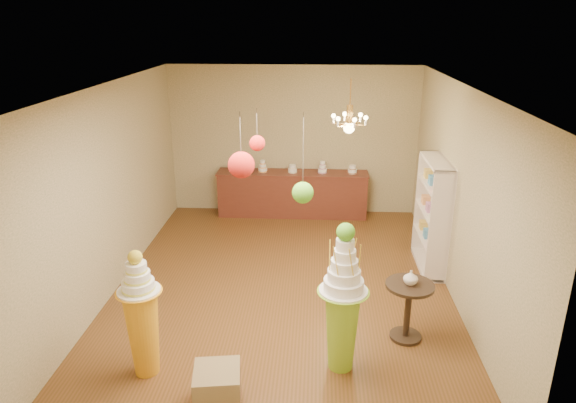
# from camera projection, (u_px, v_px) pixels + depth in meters

# --- Properties ---
(floor) EXTENTS (6.50, 6.50, 0.00)m
(floor) POSITION_uv_depth(u_px,v_px,m) (283.00, 285.00, 7.84)
(floor) COLOR brown
(floor) RESTS_ON ground
(ceiling) EXTENTS (6.50, 6.50, 0.00)m
(ceiling) POSITION_uv_depth(u_px,v_px,m) (282.00, 86.00, 6.82)
(ceiling) COLOR silver
(ceiling) RESTS_ON ground
(wall_back) EXTENTS (5.00, 0.04, 3.00)m
(wall_back) POSITION_uv_depth(u_px,v_px,m) (293.00, 141.00, 10.38)
(wall_back) COLOR tan
(wall_back) RESTS_ON ground
(wall_front) EXTENTS (5.00, 0.04, 3.00)m
(wall_front) POSITION_uv_depth(u_px,v_px,m) (256.00, 319.00, 4.28)
(wall_front) COLOR tan
(wall_front) RESTS_ON ground
(wall_left) EXTENTS (0.04, 6.50, 3.00)m
(wall_left) POSITION_uv_depth(u_px,v_px,m) (111.00, 190.00, 7.47)
(wall_left) COLOR tan
(wall_left) RESTS_ON ground
(wall_right) EXTENTS (0.04, 6.50, 3.00)m
(wall_right) POSITION_uv_depth(u_px,v_px,m) (460.00, 196.00, 7.19)
(wall_right) COLOR tan
(wall_right) RESTS_ON ground
(pedestal_green) EXTENTS (0.60, 0.60, 1.82)m
(pedestal_green) POSITION_uv_depth(u_px,v_px,m) (342.00, 311.00, 5.78)
(pedestal_green) COLOR #8DC22A
(pedestal_green) RESTS_ON floor
(pedestal_orange) EXTENTS (0.53, 0.53, 1.54)m
(pedestal_orange) POSITION_uv_depth(u_px,v_px,m) (142.00, 323.00, 5.73)
(pedestal_orange) COLOR orange
(pedestal_orange) RESTS_ON floor
(burlap_riser) EXTENTS (0.54, 0.54, 0.44)m
(burlap_riser) POSITION_uv_depth(u_px,v_px,m) (218.00, 388.00, 5.36)
(burlap_riser) COLOR olive
(burlap_riser) RESTS_ON floor
(sideboard) EXTENTS (3.04, 0.54, 1.16)m
(sideboard) POSITION_uv_depth(u_px,v_px,m) (292.00, 193.00, 10.47)
(sideboard) COLOR #5A271C
(sideboard) RESTS_ON floor
(shelving_unit) EXTENTS (0.33, 1.20, 1.80)m
(shelving_unit) POSITION_uv_depth(u_px,v_px,m) (432.00, 215.00, 8.16)
(shelving_unit) COLOR beige
(shelving_unit) RESTS_ON floor
(round_table) EXTENTS (0.66, 0.66, 0.77)m
(round_table) POSITION_uv_depth(u_px,v_px,m) (408.00, 303.00, 6.40)
(round_table) COLOR black
(round_table) RESTS_ON floor
(vase) EXTENTS (0.22, 0.22, 0.19)m
(vase) POSITION_uv_depth(u_px,v_px,m) (411.00, 277.00, 6.28)
(vase) COLOR beige
(vase) RESTS_ON round_table
(pom_red_left) EXTENTS (0.27, 0.27, 0.68)m
(pom_red_left) POSITION_uv_depth(u_px,v_px,m) (241.00, 165.00, 5.21)
(pom_red_left) COLOR #474033
(pom_red_left) RESTS_ON ceiling
(pom_green_mid) EXTENTS (0.22, 0.22, 0.94)m
(pom_green_mid) POSITION_uv_depth(u_px,v_px,m) (303.00, 192.00, 5.28)
(pom_green_mid) COLOR #474033
(pom_green_mid) RESTS_ON ceiling
(pom_red_right) EXTENTS (0.17, 0.17, 0.45)m
(pom_red_right) POSITION_uv_depth(u_px,v_px,m) (257.00, 143.00, 5.34)
(pom_red_right) COLOR #474033
(pom_red_right) RESTS_ON ceiling
(chandelier) EXTENTS (0.73, 0.73, 0.85)m
(chandelier) POSITION_uv_depth(u_px,v_px,m) (349.00, 124.00, 7.93)
(chandelier) COLOR gold
(chandelier) RESTS_ON ceiling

